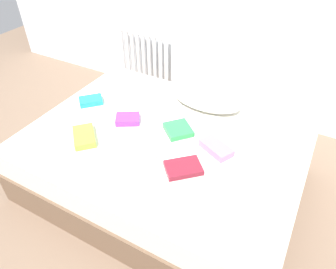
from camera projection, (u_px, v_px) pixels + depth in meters
name	position (u px, v px, depth m)	size (l,w,h in m)	color
ground_plane	(165.00, 182.00, 2.56)	(8.00, 8.00, 0.00)	#7F6651
bed	(165.00, 161.00, 2.40)	(2.00, 1.50, 0.50)	brown
radiator	(144.00, 57.00, 3.46)	(0.62, 0.04, 0.58)	white
pillow	(207.00, 99.00, 2.51)	(0.57, 0.31, 0.13)	white
textbook_teal	(91.00, 101.00, 2.57)	(0.19, 0.13, 0.05)	teal
textbook_purple	(128.00, 119.00, 2.37)	(0.18, 0.14, 0.05)	purple
textbook_pink	(216.00, 148.00, 2.10)	(0.23, 0.12, 0.05)	pink
textbook_lime	(84.00, 137.00, 2.20)	(0.24, 0.15, 0.05)	#8CC638
textbook_white	(137.00, 154.00, 2.06)	(0.24, 0.13, 0.05)	white
textbook_green	(178.00, 130.00, 2.27)	(0.19, 0.18, 0.04)	green
textbook_maroon	(183.00, 168.00, 1.97)	(0.23, 0.16, 0.04)	maroon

